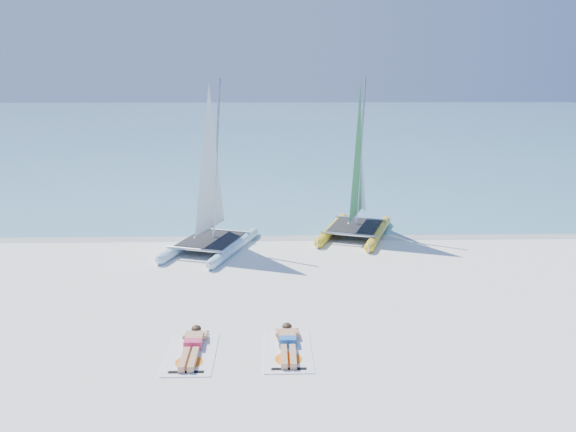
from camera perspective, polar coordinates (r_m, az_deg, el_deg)
name	(u,v)px	position (r m, az deg, el deg)	size (l,w,h in m)	color
ground	(294,291)	(15.24, 0.66, -7.65)	(140.00, 140.00, 0.00)	white
sea	(277,120)	(77.37, -1.11, 9.69)	(140.00, 115.00, 0.01)	#7AC1CC
wet_sand_strip	(289,235)	(20.45, 0.09, -1.99)	(140.00, 1.40, 0.01)	beige
catamaran_blue	(210,199)	(18.63, -7.88, 1.75)	(3.23, 4.65, 5.77)	#B7DEF0
catamaran_yellow	(358,184)	(20.61, 7.17, 3.25)	(3.34, 4.70, 5.82)	yellow
towel_a	(191,354)	(12.15, -9.78, -13.67)	(1.00, 1.85, 0.02)	white
sunbather_a	(193,345)	(12.27, -9.67, -12.80)	(0.37, 1.73, 0.26)	tan
towel_b	(288,351)	(12.10, 0.00, -13.59)	(1.00, 1.85, 0.02)	white
sunbather_b	(288,342)	(12.22, -0.03, -12.72)	(0.37, 1.73, 0.26)	tan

